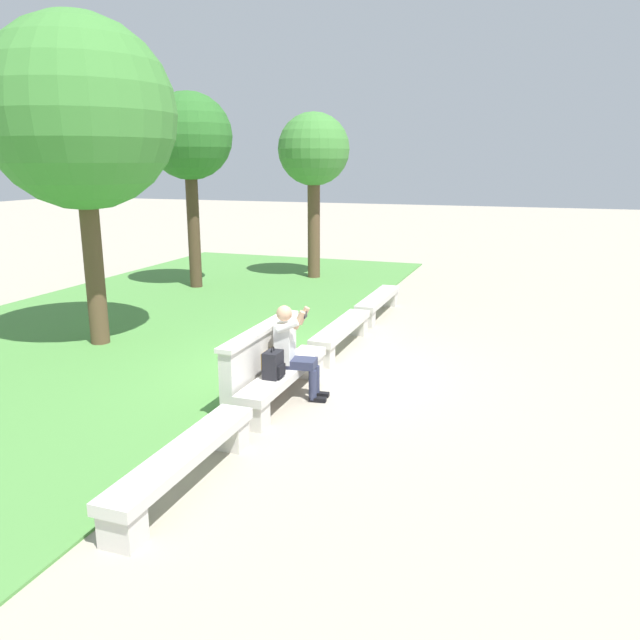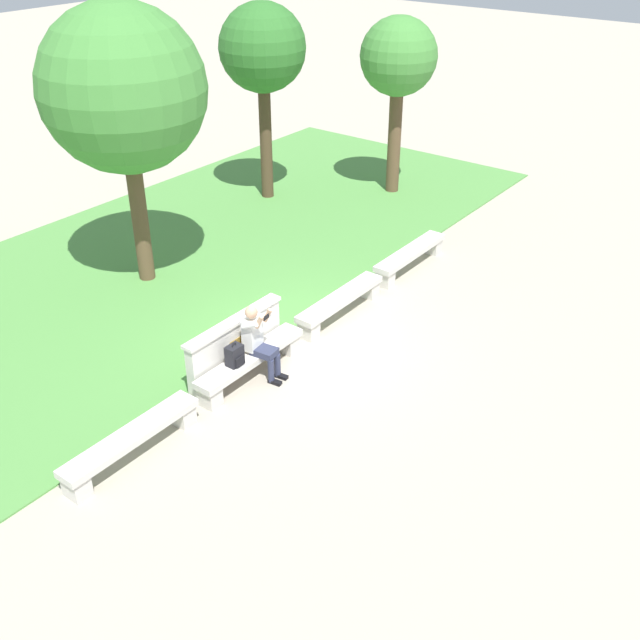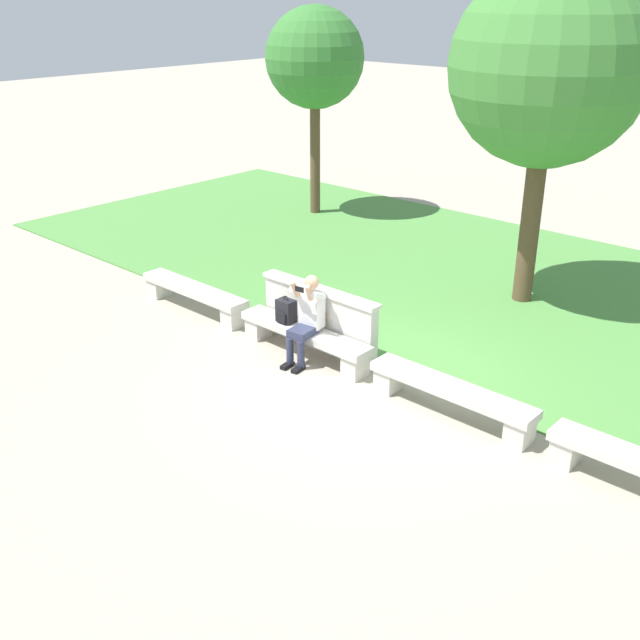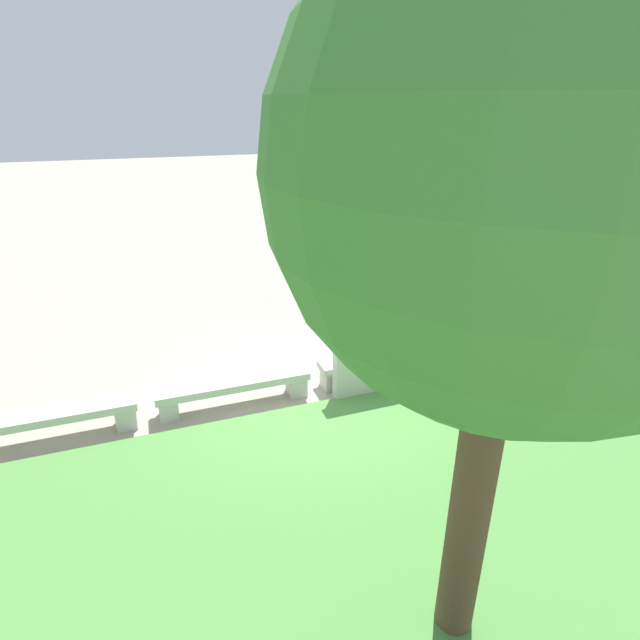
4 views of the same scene
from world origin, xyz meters
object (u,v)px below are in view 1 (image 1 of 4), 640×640
object	(u,v)px
bench_near	(284,379)
bench_mid	(341,332)
bench_main	(184,461)
person_photographer	(293,347)
backpack	(273,365)
tree_far_back	(314,153)
tree_left_background	(189,139)
tree_right_background	(80,115)
bench_far	(378,302)

from	to	relation	value
bench_near	bench_mid	xyz separation A→B (m)	(2.61, 0.00, 0.00)
bench_main	person_photographer	world-z (taller)	person_photographer
backpack	tree_far_back	size ratio (longest dim) A/B	0.09
bench_near	tree_left_background	xyz separation A→B (m)	(6.61, 5.29, 3.47)
bench_mid	tree_far_back	distance (m)	7.67
tree_right_background	tree_left_background	bearing A→B (deg)	11.65
bench_mid	tree_right_background	bearing A→B (deg)	106.02
bench_far	tree_right_background	size ratio (longest dim) A/B	0.42
bench_main	tree_far_back	distance (m)	12.35
tree_left_background	bench_near	bearing A→B (deg)	-141.30
bench_near	tree_left_background	bearing A→B (deg)	38.70
bench_far	tree_right_background	world-z (taller)	tree_right_background
bench_main	bench_near	world-z (taller)	same
person_photographer	backpack	xyz separation A→B (m)	(-0.51, 0.07, -0.11)
bench_mid	tree_right_background	distance (m)	5.72
bench_near	tree_left_background	distance (m)	9.15
bench_main	bench_near	distance (m)	2.61
tree_far_back	person_photographer	bearing A→B (deg)	-161.65
backpack	tree_right_background	xyz separation A→B (m)	(1.77, 4.22, 3.36)
bench_near	tree_left_background	world-z (taller)	tree_left_background
bench_main	bench_mid	distance (m)	5.22
bench_far	person_photographer	bearing A→B (deg)	-179.13
bench_mid	tree_left_background	world-z (taller)	tree_left_background
person_photographer	tree_far_back	bearing A→B (deg)	18.35
tree_left_background	tree_far_back	size ratio (longest dim) A/B	1.08
bench_far	tree_right_background	xyz separation A→B (m)	(-3.82, 4.22, 3.67)
person_photographer	backpack	distance (m)	0.53
bench_main	bench_mid	world-z (taller)	same
bench_far	tree_right_background	bearing A→B (deg)	132.16
tree_left_background	tree_right_background	world-z (taller)	tree_right_background
bench_mid	bench_far	world-z (taller)	same
bench_near	tree_right_background	size ratio (longest dim) A/B	0.42
bench_main	tree_left_background	distance (m)	11.18
bench_near	bench_mid	distance (m)	2.61
bench_far	tree_left_background	world-z (taller)	tree_left_background
person_photographer	tree_right_background	world-z (taller)	tree_right_background
bench_far	tree_left_background	size ratio (longest dim) A/B	0.48
bench_main	bench_mid	bearing A→B (deg)	0.00
bench_main	tree_far_back	world-z (taller)	tree_far_back
bench_near	person_photographer	size ratio (longest dim) A/B	1.79
bench_main	person_photographer	size ratio (longest dim) A/B	1.79
bench_main	bench_mid	xyz separation A→B (m)	(5.22, 0.00, 0.00)
tree_left_background	bench_far	bearing A→B (deg)	-104.70
person_photographer	backpack	world-z (taller)	person_photographer
person_photographer	tree_left_background	world-z (taller)	tree_left_background
bench_near	backpack	size ratio (longest dim) A/B	5.53
tree_left_background	tree_right_background	bearing A→B (deg)	-168.35
bench_main	person_photographer	bearing A→B (deg)	-1.61
tree_left_background	tree_far_back	world-z (taller)	tree_left_background
bench_mid	tree_right_background	size ratio (longest dim) A/B	0.42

